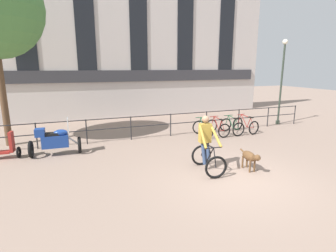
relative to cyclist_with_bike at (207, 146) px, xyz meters
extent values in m
plane|color=gray|center=(0.45, -0.96, -0.76)|extent=(60.00, 60.00, 0.00)
cylinder|color=#232326|center=(-5.17, 4.24, -0.24)|extent=(0.05, 0.05, 1.05)
cylinder|color=#232326|center=(-3.30, 4.24, -0.24)|extent=(0.05, 0.05, 1.05)
cylinder|color=#232326|center=(-1.42, 4.24, -0.24)|extent=(0.05, 0.05, 1.05)
cylinder|color=#232326|center=(0.45, 4.24, -0.24)|extent=(0.05, 0.05, 1.05)
cylinder|color=#232326|center=(2.33, 4.24, -0.24)|extent=(0.05, 0.05, 1.05)
cylinder|color=#232326|center=(4.20, 4.24, -0.24)|extent=(0.05, 0.05, 1.05)
cylinder|color=#232326|center=(6.08, 4.24, -0.24)|extent=(0.05, 0.05, 1.05)
cylinder|color=#232326|center=(7.95, 4.24, -0.24)|extent=(0.05, 0.05, 1.05)
cylinder|color=#232326|center=(0.45, 4.24, 0.26)|extent=(15.00, 0.04, 0.04)
cylinder|color=#232326|center=(0.45, 4.24, -0.19)|extent=(15.00, 0.04, 0.04)
cube|color=beige|center=(0.45, 10.04, 3.93)|extent=(18.00, 0.60, 9.38)
cube|color=#333338|center=(0.45, 9.68, 1.84)|extent=(17.10, 0.12, 0.70)
cube|color=black|center=(-5.85, 9.71, 4.40)|extent=(1.10, 0.06, 5.25)
cube|color=black|center=(-2.70, 9.71, 4.40)|extent=(1.10, 0.06, 5.25)
cube|color=black|center=(0.45, 9.71, 4.40)|extent=(1.10, 0.06, 5.25)
cube|color=black|center=(3.60, 9.71, 4.40)|extent=(1.10, 0.06, 5.25)
cube|color=black|center=(6.75, 9.71, 4.40)|extent=(1.10, 0.06, 5.25)
torus|color=black|center=(-0.06, -0.68, -0.42)|extent=(0.68, 0.13, 0.68)
torus|color=black|center=(0.04, 0.41, -0.42)|extent=(0.68, 0.13, 0.68)
cylinder|color=black|center=(-0.02, -0.26, -0.19)|extent=(0.08, 0.49, 0.60)
cylinder|color=black|center=(0.01, 0.07, -0.22)|extent=(0.06, 0.23, 0.52)
cylinder|color=black|center=(-0.01, -0.16, 0.07)|extent=(0.10, 0.66, 0.10)
cylinder|color=black|center=(0.02, 0.19, -0.45)|extent=(0.07, 0.44, 0.08)
cylinder|color=black|center=(0.03, 0.29, -0.19)|extent=(0.05, 0.27, 0.47)
cylinder|color=black|center=(-0.06, -0.59, -0.16)|extent=(0.05, 0.23, 0.54)
cylinder|color=black|center=(-0.05, -0.49, 0.10)|extent=(0.48, 0.08, 0.03)
cube|color=black|center=(0.02, 0.17, 0.06)|extent=(0.14, 0.25, 0.05)
cube|color=#AD8933|center=(0.02, 0.17, 0.39)|extent=(0.38, 0.25, 0.60)
sphere|color=#A87A5B|center=(0.02, 0.17, 0.83)|extent=(0.22, 0.22, 0.22)
cylinder|color=#AD8933|center=(-0.22, -0.14, 0.37)|extent=(0.21, 0.72, 0.60)
cylinder|color=#AD8933|center=(0.19, -0.18, 0.37)|extent=(0.08, 0.71, 0.60)
cylinder|color=navy|center=(-0.06, 0.08, -0.25)|extent=(0.11, 0.30, 0.69)
cylinder|color=navy|center=(0.08, 0.06, -0.19)|extent=(0.17, 0.32, 0.58)
ellipsoid|color=brown|center=(1.24, -0.47, -0.31)|extent=(0.28, 0.62, 0.29)
cylinder|color=brown|center=(1.22, -0.71, -0.29)|extent=(0.17, 0.16, 0.18)
sphere|color=brown|center=(1.22, -0.88, -0.23)|extent=(0.19, 0.19, 0.19)
cone|color=brown|center=(1.21, -0.96, -0.24)|extent=(0.11, 0.12, 0.10)
cylinder|color=brown|center=(1.25, -0.10, -0.25)|extent=(0.06, 0.20, 0.11)
cylinder|color=brown|center=(1.15, -0.66, -0.57)|extent=(0.06, 0.06, 0.39)
cylinder|color=brown|center=(1.31, -0.67, -0.57)|extent=(0.06, 0.06, 0.39)
cylinder|color=brown|center=(1.16, -0.27, -0.57)|extent=(0.06, 0.06, 0.39)
cylinder|color=brown|center=(1.33, -0.28, -0.57)|extent=(0.06, 0.06, 0.39)
torus|color=black|center=(-3.63, 3.14, -0.45)|extent=(0.14, 0.62, 0.62)
torus|color=black|center=(-5.27, 3.19, -0.45)|extent=(0.14, 0.62, 0.62)
cube|color=navy|center=(-4.45, 3.16, -0.23)|extent=(0.91, 0.42, 0.44)
ellipsoid|color=navy|center=(-4.25, 3.16, 0.07)|extent=(0.49, 0.33, 0.24)
cube|color=black|center=(-4.56, 3.17, 0.04)|extent=(0.57, 0.32, 0.10)
cylinder|color=#B2B2B7|center=(-3.84, 3.15, -0.27)|extent=(0.46, 0.07, 0.41)
cube|color=silver|center=(-3.98, 3.15, 0.34)|extent=(0.04, 0.44, 0.50)
cube|color=navy|center=(-4.93, 3.18, 0.13)|extent=(0.33, 0.37, 0.28)
torus|color=black|center=(1.87, 4.11, -0.43)|extent=(0.66, 0.16, 0.66)
torus|color=black|center=(1.70, 3.07, -0.43)|extent=(0.66, 0.16, 0.66)
cylinder|color=#194C2D|center=(1.80, 3.71, -0.20)|extent=(0.11, 0.47, 0.58)
cylinder|color=#194C2D|center=(1.75, 3.40, -0.24)|extent=(0.07, 0.22, 0.51)
cylinder|color=#194C2D|center=(1.79, 3.61, 0.05)|extent=(0.13, 0.63, 0.10)
cylinder|color=#194C2D|center=(1.73, 3.28, -0.46)|extent=(0.09, 0.42, 0.07)
cylinder|color=#194C2D|center=(1.72, 3.19, -0.21)|extent=(0.06, 0.25, 0.46)
cylinder|color=#194C2D|center=(1.85, 4.02, -0.18)|extent=(0.06, 0.21, 0.52)
cylinder|color=#194C2D|center=(1.84, 3.93, 0.08)|extent=(0.48, 0.10, 0.03)
cube|color=black|center=(1.74, 3.30, 0.03)|extent=(0.16, 0.26, 0.05)
torus|color=black|center=(2.54, 4.12, -0.43)|extent=(0.66, 0.10, 0.66)
torus|color=black|center=(2.61, 3.07, -0.43)|extent=(0.66, 0.10, 0.66)
cylinder|color=maroon|center=(2.57, 3.71, -0.20)|extent=(0.06, 0.47, 0.58)
cylinder|color=maroon|center=(2.59, 3.39, -0.24)|extent=(0.04, 0.22, 0.51)
cylinder|color=maroon|center=(2.57, 3.61, 0.05)|extent=(0.07, 0.63, 0.10)
cylinder|color=maroon|center=(2.59, 3.28, -0.46)|extent=(0.05, 0.42, 0.07)
cylinder|color=maroon|center=(2.60, 3.18, -0.21)|extent=(0.04, 0.25, 0.46)
cylinder|color=maroon|center=(2.55, 4.02, -0.18)|extent=(0.04, 0.21, 0.52)
cylinder|color=maroon|center=(2.56, 3.93, 0.08)|extent=(0.48, 0.06, 0.03)
cube|color=black|center=(2.59, 3.30, 0.03)|extent=(0.13, 0.25, 0.05)
torus|color=black|center=(3.36, 4.12, -0.43)|extent=(0.66, 0.07, 0.66)
torus|color=black|center=(3.37, 3.07, -0.43)|extent=(0.66, 0.07, 0.66)
cylinder|color=#194C2D|center=(3.36, 3.71, -0.20)|extent=(0.04, 0.47, 0.58)
cylinder|color=#194C2D|center=(3.37, 3.39, -0.24)|extent=(0.04, 0.22, 0.51)
cylinder|color=#194C2D|center=(3.37, 3.61, 0.05)|extent=(0.04, 0.63, 0.10)
cylinder|color=#194C2D|center=(3.37, 3.28, -0.46)|extent=(0.03, 0.42, 0.07)
cylinder|color=#194C2D|center=(3.37, 3.18, -0.21)|extent=(0.03, 0.25, 0.46)
cylinder|color=#194C2D|center=(3.36, 4.02, -0.18)|extent=(0.03, 0.21, 0.52)
cylinder|color=#194C2D|center=(3.36, 3.93, 0.08)|extent=(0.48, 0.04, 0.03)
cube|color=black|center=(3.37, 3.30, 0.03)|extent=(0.12, 0.24, 0.05)
torus|color=black|center=(4.07, 4.11, -0.43)|extent=(0.66, 0.17, 0.66)
torus|color=black|center=(4.24, 3.08, -0.43)|extent=(0.66, 0.17, 0.66)
cylinder|color=maroon|center=(4.14, 3.71, -0.20)|extent=(0.11, 0.47, 0.58)
cylinder|color=maroon|center=(4.19, 3.40, -0.24)|extent=(0.07, 0.22, 0.51)
cylinder|color=maroon|center=(4.15, 3.61, 0.05)|extent=(0.14, 0.63, 0.10)
cylinder|color=maroon|center=(4.21, 3.28, -0.46)|extent=(0.09, 0.42, 0.07)
cylinder|color=maroon|center=(4.22, 3.19, -0.21)|extent=(0.06, 0.25, 0.46)
cylinder|color=maroon|center=(4.09, 4.02, -0.18)|extent=(0.06, 0.21, 0.52)
cylinder|color=maroon|center=(4.10, 3.92, 0.08)|extent=(0.48, 0.11, 0.03)
cube|color=black|center=(4.21, 3.30, 0.03)|extent=(0.16, 0.26, 0.05)
torus|color=black|center=(-5.68, 3.35, -0.56)|extent=(0.12, 0.41, 0.40)
cube|color=maroon|center=(-6.28, 3.41, -0.52)|extent=(0.70, 0.35, 0.08)
cube|color=maroon|center=(-5.86, 3.37, -0.16)|extent=(0.13, 0.33, 0.72)
cylinder|color=#2D382D|center=(7.06, 4.53, -0.66)|extent=(0.22, 0.22, 0.20)
cylinder|color=#2D382D|center=(7.06, 4.53, 1.41)|extent=(0.10, 0.10, 4.34)
sphere|color=silver|center=(7.06, 4.53, 3.69)|extent=(0.28, 0.28, 0.28)
cylinder|color=brown|center=(-6.31, 5.21, 1.37)|extent=(0.26, 0.26, 4.27)
camera|label=1|loc=(-3.85, -6.81, 2.40)|focal=28.00mm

